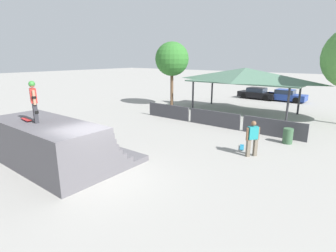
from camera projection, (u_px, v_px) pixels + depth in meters
ground_plane at (98, 177)px, 10.40m from camera, size 160.00×160.00×0.00m
quarter_pipe_ramp at (55, 145)px, 11.45m from camera, size 5.87×4.34×1.99m
skater_on_deck at (34, 99)px, 10.66m from camera, size 0.73×0.41×1.71m
skateboard_on_deck at (26, 120)px, 11.11m from camera, size 0.85×0.30×0.09m
bystander_walking at (253, 137)px, 12.39m from camera, size 0.52×0.61×1.74m
skateboard_on_ground at (242, 147)px, 13.69m from camera, size 0.48×0.83×0.09m
barrier_fence at (214, 119)px, 18.01m from camera, size 11.75×0.12×1.05m
pavilion_shelter at (245, 75)px, 22.14m from camera, size 9.53×4.17×3.76m
tree_far_back at (172, 59)px, 24.18m from camera, size 3.10×3.10×6.01m
trash_bin at (288, 136)px, 14.38m from camera, size 0.52×0.52×0.85m
parked_car_black at (257, 94)px, 29.85m from camera, size 4.23×1.92×1.27m
parked_car_blue at (286, 96)px, 28.18m from camera, size 4.08×1.82×1.27m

